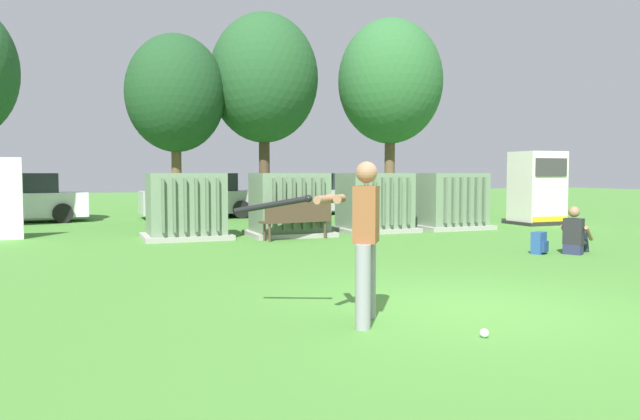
% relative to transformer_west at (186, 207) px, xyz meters
% --- Properties ---
extents(ground_plane, '(96.00, 96.00, 0.00)m').
position_rel_transformer_west_xyz_m(ground_plane, '(1.94, -9.16, -0.79)').
color(ground_plane, '#478433').
extents(transformer_west, '(2.10, 1.70, 1.62)m').
position_rel_transformer_west_xyz_m(transformer_west, '(0.00, 0.00, 0.00)').
color(transformer_west, '#9E9B93').
rests_on(transformer_west, ground).
extents(transformer_mid_west, '(2.10, 1.70, 1.62)m').
position_rel_transformer_west_xyz_m(transformer_mid_west, '(2.60, -0.23, 0.00)').
color(transformer_mid_west, '#9E9B93').
rests_on(transformer_mid_west, ground).
extents(transformer_mid_east, '(2.10, 1.70, 1.62)m').
position_rel_transformer_west_xyz_m(transformer_mid_east, '(5.18, 0.01, 0.00)').
color(transformer_mid_east, '#9E9B93').
rests_on(transformer_mid_east, ground).
extents(transformer_east, '(2.10, 1.70, 1.62)m').
position_rel_transformer_west_xyz_m(transformer_east, '(7.61, -0.02, 0.00)').
color(transformer_east, '#9E9B93').
rests_on(transformer_east, ground).
extents(generator_enclosure, '(1.60, 1.40, 2.30)m').
position_rel_transformer_west_xyz_m(generator_enclosure, '(11.07, 0.33, 0.35)').
color(generator_enclosure, '#262626').
rests_on(generator_enclosure, ground).
extents(park_bench, '(1.84, 0.70, 0.92)m').
position_rel_transformer_west_xyz_m(park_bench, '(2.47, -1.24, -0.25)').
color(park_bench, '#4C3828').
rests_on(park_bench, ground).
extents(batter, '(1.47, 1.11, 1.74)m').
position_rel_transformer_west_xyz_m(batter, '(0.42, -9.27, 0.19)').
color(batter, gray).
rests_on(batter, ground).
extents(sports_ball, '(0.09, 0.09, 0.09)m').
position_rel_transformer_west_xyz_m(sports_ball, '(1.31, -10.23, -0.74)').
color(sports_ball, white).
rests_on(sports_ball, ground).
extents(seated_spectator, '(0.79, 0.67, 0.96)m').
position_rel_transformer_west_xyz_m(seated_spectator, '(6.84, -5.68, -0.41)').
color(seated_spectator, '#282D4C').
rests_on(seated_spectator, ground).
extents(backpack, '(0.38, 0.35, 0.44)m').
position_rel_transformer_west_xyz_m(backpack, '(6.16, -5.44, -0.57)').
color(backpack, '#264C8C').
rests_on(backpack, ground).
extents(tree_center_left, '(3.18, 3.18, 6.07)m').
position_rel_transformer_west_xyz_m(tree_center_left, '(0.47, 4.89, 3.38)').
color(tree_center_left, brown).
rests_on(tree_center_left, ground).
extents(tree_center_right, '(3.67, 3.67, 7.02)m').
position_rel_transformer_west_xyz_m(tree_center_right, '(3.43, 4.93, 4.03)').
color(tree_center_right, '#4C3828').
rests_on(tree_center_right, ground).
extents(tree_right, '(3.69, 3.69, 7.06)m').
position_rel_transformer_west_xyz_m(tree_right, '(7.86, 4.22, 4.06)').
color(tree_right, brown).
rests_on(tree_right, ground).
extents(parked_car_leftmost, '(4.26, 2.04, 1.62)m').
position_rel_transformer_west_xyz_m(parked_car_leftmost, '(-4.29, 7.05, -0.04)').
color(parked_car_leftmost, silver).
rests_on(parked_car_leftmost, ground).
extents(parked_car_left_of_center, '(4.23, 1.99, 1.62)m').
position_rel_transformer_west_xyz_m(parked_car_left_of_center, '(1.63, 6.97, -0.04)').
color(parked_car_left_of_center, '#B2B2B7').
rests_on(parked_car_left_of_center, ground).
extents(parked_car_right_of_center, '(4.40, 2.35, 1.62)m').
position_rel_transformer_west_xyz_m(parked_car_right_of_center, '(6.86, 7.28, -0.04)').
color(parked_car_right_of_center, '#B2B2B7').
rests_on(parked_car_right_of_center, ground).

